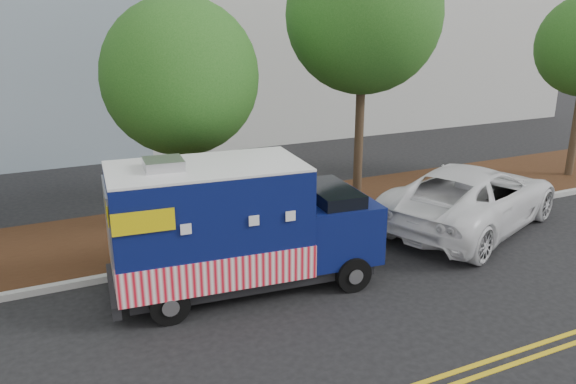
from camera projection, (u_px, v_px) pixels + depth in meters
name	position (u px, v px, depth m)	size (l,w,h in m)	color
ground	(185.00, 296.00, 11.65)	(120.00, 120.00, 0.00)	black
curb	(168.00, 266.00, 12.83)	(120.00, 0.18, 0.15)	#9E9E99
mulch_strip	(149.00, 235.00, 14.64)	(120.00, 4.00, 0.15)	#321B0E
tree_b	(180.00, 77.00, 13.84)	(3.90, 3.90, 6.07)	#38281C
tree_c	(364.00, 15.00, 15.41)	(4.33, 4.33, 7.74)	#38281C
sign_post	(109.00, 225.00, 12.25)	(0.06, 0.06, 2.40)	#473828
food_truck	(233.00, 230.00, 11.55)	(5.79, 2.60, 2.96)	black
white_car	(472.00, 196.00, 15.22)	(2.87, 6.23, 1.73)	white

